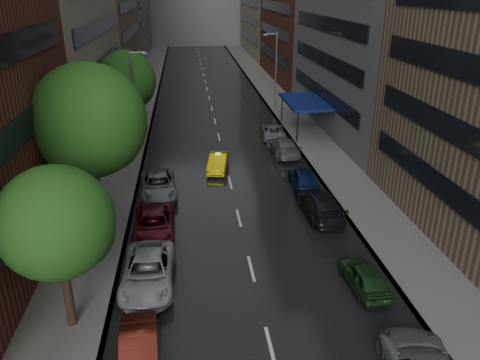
# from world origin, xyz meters

# --- Properties ---
(road) EXTENTS (14.00, 140.00, 0.01)m
(road) POSITION_xyz_m (0.00, 50.00, 0.01)
(road) COLOR black
(road) RESTS_ON ground
(sidewalk_left) EXTENTS (4.00, 140.00, 0.15)m
(sidewalk_left) POSITION_xyz_m (-9.00, 50.00, 0.07)
(sidewalk_left) COLOR gray
(sidewalk_left) RESTS_ON ground
(sidewalk_right) EXTENTS (4.00, 140.00, 0.15)m
(sidewalk_right) POSITION_xyz_m (9.00, 50.00, 0.07)
(sidewalk_right) COLOR gray
(sidewalk_right) RESTS_ON ground
(tree_near) EXTENTS (4.80, 4.80, 7.64)m
(tree_near) POSITION_xyz_m (-8.60, 6.34, 5.23)
(tree_near) COLOR #382619
(tree_near) RESTS_ON ground
(tree_mid) EXTENTS (6.52, 6.52, 10.40)m
(tree_mid) POSITION_xyz_m (-8.60, 15.06, 7.12)
(tree_mid) COLOR #382619
(tree_mid) RESTS_ON ground
(tree_far) EXTENTS (5.48, 5.48, 8.73)m
(tree_far) POSITION_xyz_m (-8.60, 33.67, 5.98)
(tree_far) COLOR #382619
(tree_far) RESTS_ON ground
(taxi) EXTENTS (2.18, 4.34, 1.36)m
(taxi) POSITION_xyz_m (-0.73, 24.82, 0.68)
(taxi) COLOR yellow
(taxi) RESTS_ON ground
(parked_cars_left) EXTENTS (2.93, 21.84, 1.55)m
(parked_cars_left) POSITION_xyz_m (-5.40, 13.10, 0.75)
(parked_cars_left) COLOR maroon
(parked_cars_left) RESTS_ON ground
(parked_cars_right) EXTENTS (3.00, 37.23, 1.60)m
(parked_cars_right) POSITION_xyz_m (5.40, 17.66, 0.75)
(parked_cars_right) COLOR slate
(parked_cars_right) RESTS_ON ground
(street_lamp_left) EXTENTS (1.74, 0.22, 9.00)m
(street_lamp_left) POSITION_xyz_m (-7.72, 30.00, 4.89)
(street_lamp_left) COLOR gray
(street_lamp_left) RESTS_ON sidewalk_left
(street_lamp_right) EXTENTS (1.74, 0.22, 9.00)m
(street_lamp_right) POSITION_xyz_m (7.72, 45.00, 4.89)
(street_lamp_right) COLOR gray
(street_lamp_right) RESTS_ON sidewalk_right
(awning) EXTENTS (4.00, 8.00, 3.12)m
(awning) POSITION_xyz_m (8.98, 35.00, 3.13)
(awning) COLOR navy
(awning) RESTS_ON sidewalk_right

